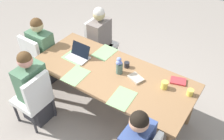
% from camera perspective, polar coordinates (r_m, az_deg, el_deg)
% --- Properties ---
extents(ground_plane, '(10.00, 10.00, 0.00)m').
position_cam_1_polar(ground_plane, '(3.94, 0.00, -9.04)').
color(ground_plane, gray).
extents(dining_table, '(2.28, 0.97, 0.76)m').
position_cam_1_polar(dining_table, '(3.44, 0.00, -1.55)').
color(dining_table, olive).
rests_on(dining_table, ground_plane).
extents(chair_near_left_near, '(0.44, 0.44, 0.90)m').
position_cam_1_polar(chair_near_left_near, '(3.59, -17.41, -5.99)').
color(chair_near_left_near, silver).
rests_on(chair_near_left_near, ground_plane).
extents(person_near_left_near, '(0.36, 0.40, 1.19)m').
position_cam_1_polar(person_near_left_near, '(3.64, -17.58, -4.64)').
color(person_near_left_near, '#2D2D33').
rests_on(person_near_left_near, ground_plane).
extents(chair_far_left_mid, '(0.44, 0.44, 0.90)m').
position_cam_1_polar(chair_far_left_mid, '(4.51, -3.08, 6.72)').
color(chair_far_left_mid, silver).
rests_on(chair_far_left_mid, ground_plane).
extents(person_far_left_mid, '(0.36, 0.40, 1.19)m').
position_cam_1_polar(person_far_left_mid, '(4.41, -2.78, 6.36)').
color(person_far_left_mid, '#2D2D33').
rests_on(person_far_left_mid, ground_plane).
extents(chair_head_left_left_far, '(0.44, 0.44, 0.90)m').
position_cam_1_polar(chair_head_left_left_far, '(4.29, -16.76, 2.95)').
color(chair_head_left_left_far, silver).
rests_on(chair_head_left_left_far, ground_plane).
extents(person_head_left_left_far, '(0.40, 0.36, 1.19)m').
position_cam_1_polar(person_head_left_left_far, '(4.27, -15.57, 3.49)').
color(person_head_left_left_far, '#2D2D33').
rests_on(person_head_left_left_far, ground_plane).
extents(flower_vase, '(0.09, 0.11, 0.26)m').
position_cam_1_polar(flower_vase, '(3.31, 1.69, 1.05)').
color(flower_vase, '#4C6B60').
rests_on(flower_vase, dining_table).
extents(placemat_near_left_near, '(0.28, 0.37, 0.00)m').
position_cam_1_polar(placemat_near_left_near, '(3.39, -8.39, -1.24)').
color(placemat_near_left_near, '#7FAD70').
rests_on(placemat_near_left_near, dining_table).
extents(placemat_far_left_mid, '(0.27, 0.37, 0.00)m').
position_cam_1_polar(placemat_far_left_mid, '(3.76, -1.70, 4.05)').
color(placemat_far_left_mid, '#7FAD70').
rests_on(placemat_far_left_mid, dining_table).
extents(placemat_head_left_left_far, '(0.37, 0.27, 0.00)m').
position_cam_1_polar(placemat_head_left_left_far, '(3.70, -8.36, 2.90)').
color(placemat_head_left_left_far, '#7FAD70').
rests_on(placemat_head_left_left_far, dining_table).
extents(placemat_near_right_near, '(0.29, 0.38, 0.00)m').
position_cam_1_polar(placemat_near_right_near, '(3.05, 2.34, -6.49)').
color(placemat_near_right_near, '#7FAD70').
rests_on(placemat_near_right_near, dining_table).
extents(laptop_head_left_left_far, '(0.32, 0.22, 0.20)m').
position_cam_1_polar(laptop_head_left_left_far, '(3.67, -7.68, 3.37)').
color(laptop_head_left_left_far, silver).
rests_on(laptop_head_left_left_far, dining_table).
extents(coffee_mug_near_left, '(0.08, 0.08, 0.08)m').
position_cam_1_polar(coffee_mug_near_left, '(3.47, 3.41, 1.23)').
color(coffee_mug_near_left, '#232328').
rests_on(coffee_mug_near_left, dining_table).
extents(coffee_mug_near_right, '(0.09, 0.09, 0.11)m').
position_cam_1_polar(coffee_mug_near_right, '(3.21, 12.00, -3.39)').
color(coffee_mug_near_right, '#DBC64C').
rests_on(coffee_mug_near_right, dining_table).
extents(coffee_mug_centre_left, '(0.08, 0.08, 0.08)m').
position_cam_1_polar(coffee_mug_centre_left, '(3.21, 17.56, -4.93)').
color(coffee_mug_centre_left, '#DBC64C').
rests_on(coffee_mug_centre_left, dining_table).
extents(book_red_cover, '(0.24, 0.20, 0.03)m').
position_cam_1_polar(book_red_cover, '(3.31, 5.51, -1.87)').
color(book_red_cover, '#B2A38E').
rests_on(book_red_cover, dining_table).
extents(book_blue_cover, '(0.23, 0.19, 0.03)m').
position_cam_1_polar(book_blue_cover, '(3.37, 14.99, -2.49)').
color(book_blue_cover, '#B73338').
rests_on(book_blue_cover, dining_table).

